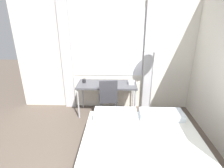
{
  "coord_description": "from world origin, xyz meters",
  "views": [
    {
      "loc": [
        0.06,
        -1.11,
        2.19
      ],
      "look_at": [
        -0.04,
        2.19,
        0.91
      ],
      "focal_mm": 28.0,
      "sensor_mm": 36.0,
      "label": 1
    }
  ],
  "objects_px": {
    "bed": "(143,165)",
    "mug": "(84,81)",
    "desk_chair": "(108,97)",
    "book": "(111,84)",
    "telephone": "(131,82)",
    "desk": "(107,86)",
    "standing_lamp": "(154,51)"
  },
  "relations": [
    {
      "from": "desk",
      "to": "telephone",
      "type": "xyz_separation_m",
      "value": [
        0.55,
        -0.01,
        0.1
      ]
    },
    {
      "from": "standing_lamp",
      "to": "mug",
      "type": "height_order",
      "value": "standing_lamp"
    },
    {
      "from": "standing_lamp",
      "to": "telephone",
      "type": "height_order",
      "value": "standing_lamp"
    },
    {
      "from": "book",
      "to": "mug",
      "type": "bearing_deg",
      "value": 171.78
    },
    {
      "from": "desk_chair",
      "to": "telephone",
      "type": "relative_size",
      "value": 6.61
    },
    {
      "from": "telephone",
      "to": "desk_chair",
      "type": "bearing_deg",
      "value": -156.08
    },
    {
      "from": "telephone",
      "to": "book",
      "type": "bearing_deg",
      "value": -177.08
    },
    {
      "from": "desk",
      "to": "desk_chair",
      "type": "height_order",
      "value": "desk_chair"
    },
    {
      "from": "bed",
      "to": "telephone",
      "type": "xyz_separation_m",
      "value": [
        -0.06,
        1.83,
        0.53
      ]
    },
    {
      "from": "standing_lamp",
      "to": "book",
      "type": "height_order",
      "value": "standing_lamp"
    },
    {
      "from": "desk_chair",
      "to": "book",
      "type": "relative_size",
      "value": 3.9
    },
    {
      "from": "telephone",
      "to": "desk",
      "type": "bearing_deg",
      "value": 178.75
    },
    {
      "from": "desk_chair",
      "to": "mug",
      "type": "relative_size",
      "value": 11.11
    },
    {
      "from": "desk",
      "to": "mug",
      "type": "distance_m",
      "value": 0.54
    },
    {
      "from": "desk",
      "to": "book",
      "type": "distance_m",
      "value": 0.12
    },
    {
      "from": "bed",
      "to": "mug",
      "type": "relative_size",
      "value": 24.25
    },
    {
      "from": "desk_chair",
      "to": "standing_lamp",
      "type": "distance_m",
      "value": 1.39
    },
    {
      "from": "telephone",
      "to": "mug",
      "type": "bearing_deg",
      "value": 176.49
    },
    {
      "from": "bed",
      "to": "mug",
      "type": "distance_m",
      "value": 2.28
    },
    {
      "from": "desk_chair",
      "to": "standing_lamp",
      "type": "relative_size",
      "value": 0.55
    },
    {
      "from": "book",
      "to": "bed",
      "type": "bearing_deg",
      "value": -74.05
    },
    {
      "from": "telephone",
      "to": "book",
      "type": "distance_m",
      "value": 0.46
    },
    {
      "from": "desk_chair",
      "to": "book",
      "type": "height_order",
      "value": "desk_chair"
    },
    {
      "from": "bed",
      "to": "book",
      "type": "distance_m",
      "value": 1.94
    },
    {
      "from": "bed",
      "to": "mug",
      "type": "bearing_deg",
      "value": 120.99
    },
    {
      "from": "telephone",
      "to": "bed",
      "type": "bearing_deg",
      "value": -88.26
    },
    {
      "from": "standing_lamp",
      "to": "book",
      "type": "distance_m",
      "value": 1.18
    },
    {
      "from": "desk",
      "to": "book",
      "type": "relative_size",
      "value": 5.5
    },
    {
      "from": "desk_chair",
      "to": "standing_lamp",
      "type": "xyz_separation_m",
      "value": [
        0.97,
        0.22,
        0.97
      ]
    },
    {
      "from": "desk",
      "to": "desk_chair",
      "type": "bearing_deg",
      "value": -81.48
    },
    {
      "from": "desk",
      "to": "bed",
      "type": "distance_m",
      "value": 1.99
    },
    {
      "from": "telephone",
      "to": "mug",
      "type": "xyz_separation_m",
      "value": [
        -1.08,
        0.07,
        0.0
      ]
    }
  ]
}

